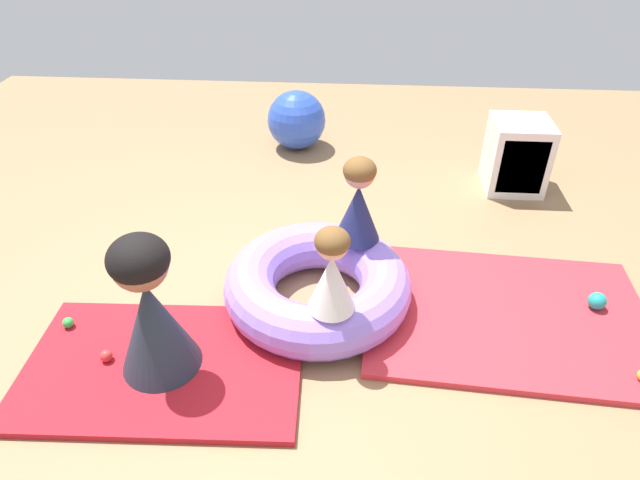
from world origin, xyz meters
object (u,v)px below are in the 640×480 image
Objects in this scene: inflatable_cushion at (318,285)px; play_ball_teal at (597,301)px; child_in_navy at (358,201)px; adult_seated at (150,308)px; play_ball_red at (106,356)px; child_in_white at (332,271)px; exercise_ball_large at (297,120)px; play_ball_green at (68,323)px; play_ball_orange at (263,319)px; storage_cube at (517,157)px.

inflatable_cushion is 1.63m from play_ball_teal.
child_in_navy is 5.23× the size of play_ball_teal.
play_ball_teal is at bearing 1.33° from inflatable_cushion.
adult_seated reaches higher than play_ball_red.
play_ball_teal is (1.63, 0.04, -0.06)m from inflatable_cushion.
child_in_white is 2.57m from exercise_ball_large.
child_in_navy is 8.36× the size of play_ball_red.
adult_seated reaches higher than play_ball_green.
inflatable_cushion is 1.21m from play_ball_red.
play_ball_orange is (0.48, 0.32, -0.34)m from adult_seated.
adult_seated is at bearing -146.80° from play_ball_orange.
exercise_ball_large is (-0.35, 2.17, 0.11)m from inflatable_cushion.
exercise_ball_large reaches higher than play_ball_red.
play_ball_red reaches higher than play_ball_green.
inflatable_cushion is at bearing -178.67° from play_ball_teal.
child_in_white reaches higher than play_ball_teal.
storage_cube is (1.24, 1.23, -0.28)m from child_in_navy.
child_in_white is 0.65m from child_in_navy.
child_in_white is 0.92× the size of exercise_ball_large.
inflatable_cushion is at bearing 144.33° from child_in_white.
play_ball_teal is at bearing -47.04° from exercise_ball_large.
storage_cube is at bearing -19.53° from exercise_ball_large.
play_ball_red is 2.83m from exercise_ball_large.
exercise_ball_large is at bearing 138.89° from child_in_white.
exercise_ball_large reaches higher than play_ball_orange.
child_in_navy reaches higher than play_ball_orange.
inflatable_cushion is 10.74× the size of play_ball_teal.
inflatable_cushion is 2.09× the size of exercise_ball_large.
play_ball_orange is (-0.29, -0.25, -0.06)m from inflatable_cushion.
child_in_navy reaches higher than storage_cube.
play_ball_orange is 0.19× the size of exercise_ball_large.
play_ball_green is 1.09m from play_ball_orange.
play_ball_teal is 2.76m from play_ball_red.
storage_cube is at bearing -85.32° from child_in_navy.
exercise_ball_large is at bearing 67.74° from play_ball_green.
play_ball_orange is at bearing 36.19° from adult_seated.
play_ball_red is (0.31, -0.23, 0.00)m from play_ball_green.
adult_seated is 2.76m from exercise_ball_large.
child_in_white is 7.96× the size of play_ball_green.
exercise_ball_large is (0.41, 2.73, -0.16)m from adult_seated.
adult_seated is at bearing -136.93° from storage_cube.
child_in_navy is at bearing 118.07° from child_in_white.
exercise_ball_large is (-0.57, 1.87, -0.30)m from child_in_navy.
play_ball_green is at bearing -112.26° from exercise_ball_large.
play_ball_teal is at bearing -83.55° from storage_cube.
adult_seated is at bearing -165.97° from play_ball_teal.
play_ball_green is 0.11× the size of storage_cube.
play_ball_orange is 0.18× the size of storage_cube.
play_ball_orange is at bearing -156.57° from child_in_white.
exercise_ball_large is at bearing -23.11° from child_in_navy.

